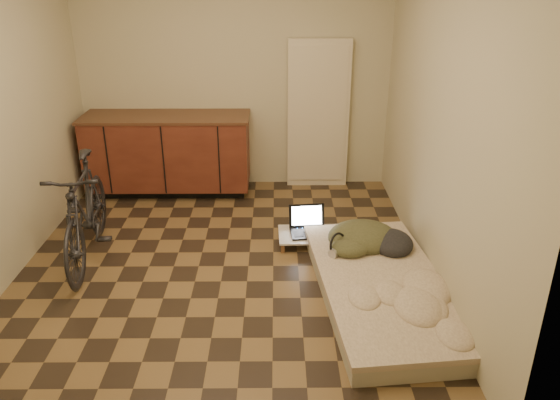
{
  "coord_description": "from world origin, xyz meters",
  "views": [
    {
      "loc": [
        0.47,
        -4.16,
        2.46
      ],
      "look_at": [
        0.5,
        0.19,
        0.55
      ],
      "focal_mm": 35.0,
      "sensor_mm": 36.0,
      "label": 1
    }
  ],
  "objects_px": {
    "futon": "(381,288)",
    "laptop": "(308,227)",
    "bicycle": "(84,206)",
    "lap_desk": "(312,235)"
  },
  "relations": [
    {
      "from": "futon",
      "to": "laptop",
      "type": "bearing_deg",
      "value": 113.64
    },
    {
      "from": "bicycle",
      "to": "laptop",
      "type": "bearing_deg",
      "value": 2.8
    },
    {
      "from": "bicycle",
      "to": "lap_desk",
      "type": "xyz_separation_m",
      "value": [
        2.0,
        0.27,
        -0.42
      ]
    },
    {
      "from": "futon",
      "to": "lap_desk",
      "type": "xyz_separation_m",
      "value": [
        -0.5,
        0.91,
        0.0
      ]
    },
    {
      "from": "bicycle",
      "to": "lap_desk",
      "type": "distance_m",
      "value": 2.06
    },
    {
      "from": "lap_desk",
      "to": "laptop",
      "type": "bearing_deg",
      "value": 128.43
    },
    {
      "from": "bicycle",
      "to": "futon",
      "type": "xyz_separation_m",
      "value": [
        2.5,
        -0.64,
        -0.43
      ]
    },
    {
      "from": "bicycle",
      "to": "lap_desk",
      "type": "height_order",
      "value": "bicycle"
    },
    {
      "from": "futon",
      "to": "lap_desk",
      "type": "relative_size",
      "value": 3.26
    },
    {
      "from": "bicycle",
      "to": "lap_desk",
      "type": "relative_size",
      "value": 2.51
    }
  ]
}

